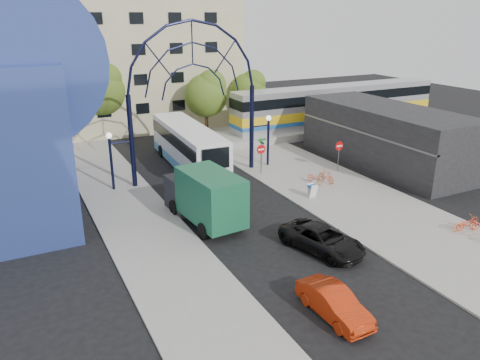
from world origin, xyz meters
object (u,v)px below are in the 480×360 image
sandwich_board (312,189)px  city_bus (188,146)px  tree_north_c (249,90)px  black_suv (322,239)px  red_sedan (334,303)px  bike_far_a (468,224)px  bike_near_a (315,178)px  street_name_sign (262,148)px  do_not_enter_sign (339,149)px  tree_north_b (101,88)px  stop_sign (261,152)px  tree_north_a (207,93)px  train_car (337,104)px  bike_far_c (466,223)px  green_truck (204,196)px  gateway_arch (193,69)px  bike_near_b (326,176)px

sandwich_board → city_bus: city_bus is taller
tree_north_c → black_suv: (-10.51, -28.56, -3.58)m
red_sedan → bike_far_a: (12.34, 3.04, -0.13)m
bike_near_a → street_name_sign: bearing=114.3°
do_not_enter_sign → tree_north_b: 25.09m
stop_sign → do_not_enter_sign: 6.51m
bike_near_a → city_bus: bearing=125.9°
tree_north_c → city_bus: 16.28m
do_not_enter_sign → black_suv: (-9.39, -10.63, -1.28)m
tree_north_a → tree_north_c: bearing=18.4°
tree_north_b → bike_near_a: (11.35, -21.64, -4.71)m
tree_north_b → tree_north_c: tree_north_b is taller
tree_north_a → red_sedan: 32.81m
train_car → bike_far_c: bearing=-110.7°
do_not_enter_sign → bike_near_a: (-3.53, -1.71, -1.42)m
green_truck → bike_near_a: (10.17, 2.39, -1.17)m
sandwich_board → city_bus: size_ratio=0.08×
sandwich_board → tree_north_a: (0.52, 19.95, 3.86)m
gateway_arch → tree_north_a: 13.98m
red_sedan → street_name_sign: bearing=68.4°
green_truck → street_name_sign: bearing=35.0°
city_bus → red_sedan: size_ratio=3.29×
street_name_sign → red_sedan: street_name_sign is taller
stop_sign → train_car: (15.20, 10.00, 0.91)m
gateway_arch → bike_near_b: bearing=-35.4°
green_truck → tree_north_c: bearing=50.8°
stop_sign → tree_north_a: (1.32, 13.93, 2.61)m
tree_north_c → black_suv: bearing=-110.2°
red_sedan → bike_near_b: size_ratio=2.34×
city_bus → bike_near_a: 11.14m
train_car → bike_far_c: (-9.34, -24.65, -2.32)m
tree_north_c → street_name_sign: bearing=-114.3°
street_name_sign → green_truck: green_truck is taller
gateway_arch → tree_north_a: size_ratio=1.95×
tree_north_b → bike_far_a: (14.72, -32.63, -4.75)m
street_name_sign → black_suv: 13.78m
tree_north_a → tree_north_c: size_ratio=1.08×
stop_sign → do_not_enter_sign: bearing=-17.9°
city_bus → bike_far_a: city_bus is taller
tree_north_b → tree_north_c: size_ratio=1.23×
bike_near_b → bike_far_c: size_ratio=0.96×
gateway_arch → green_truck: gateway_arch is taller
tree_north_b → tree_north_c: (16.00, -2.00, -0.99)m
green_truck → bike_far_a: size_ratio=4.63×
stop_sign → tree_north_b: 20.18m
do_not_enter_sign → sandwich_board: bearing=-143.3°
city_bus → black_suv: (1.16, -17.47, -1.15)m
gateway_arch → train_car: 22.27m
city_bus → bike_near_b: bearing=-45.2°
bike_near_a → train_car: bearing=44.2°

